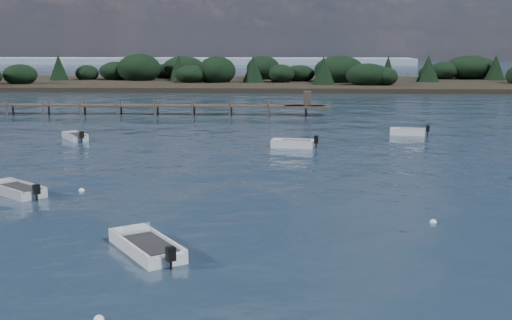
# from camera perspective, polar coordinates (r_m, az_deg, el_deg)

# --- Properties ---
(ground) EXTENTS (400.00, 400.00, 0.00)m
(ground) POSITION_cam_1_polar(r_m,az_deg,el_deg) (84.68, 1.62, 4.91)
(ground) COLOR #172637
(ground) RESTS_ON ground
(tender_far_grey) EXTENTS (2.93, 3.35, 1.15)m
(tender_far_grey) POSITION_cam_1_polar(r_m,az_deg,el_deg) (56.14, -15.79, 1.92)
(tender_far_grey) COLOR #ADB2B5
(tender_far_grey) RESTS_ON ground
(dinghy_mid_grey) EXTENTS (3.96, 3.59, 1.07)m
(dinghy_mid_grey) POSITION_cam_1_polar(r_m,az_deg,el_deg) (36.85, -20.56, -2.62)
(dinghy_mid_grey) COLOR #ADB2B5
(dinghy_mid_grey) RESTS_ON ground
(dinghy_near_olive) EXTENTS (3.69, 4.38, 1.11)m
(dinghy_near_olive) POSITION_cam_1_polar(r_m,az_deg,el_deg) (25.50, -9.73, -7.72)
(dinghy_near_olive) COLOR silver
(dinghy_near_olive) RESTS_ON ground
(tender_far_white) EXTENTS (3.71, 1.82, 1.25)m
(tender_far_white) POSITION_cam_1_polar(r_m,az_deg,el_deg) (50.07, 3.27, 1.34)
(tender_far_white) COLOR silver
(tender_far_white) RESTS_ON ground
(tender_far_grey_b) EXTENTS (3.45, 1.77, 1.16)m
(tender_far_grey_b) POSITION_cam_1_polar(r_m,az_deg,el_deg) (58.38, 13.32, 2.35)
(tender_far_grey_b) COLOR silver
(tender_far_grey_b) RESTS_ON ground
(buoy_a) EXTENTS (0.32, 0.32, 0.32)m
(buoy_a) POSITION_cam_1_polar(r_m,az_deg,el_deg) (19.87, -13.79, -13.67)
(buoy_a) COLOR white
(buoy_a) RESTS_ON ground
(buoy_b) EXTENTS (0.32, 0.32, 0.32)m
(buoy_b) POSITION_cam_1_polar(r_m,az_deg,el_deg) (30.19, 15.47, -5.39)
(buoy_b) COLOR white
(buoy_b) RESTS_ON ground
(buoy_c) EXTENTS (0.32, 0.32, 0.32)m
(buoy_c) POSITION_cam_1_polar(r_m,az_deg,el_deg) (36.52, -15.25, -2.67)
(buoy_c) COLOR white
(buoy_c) RESTS_ON ground
(jetty) EXTENTS (64.50, 3.20, 3.40)m
(jetty) POSITION_cam_1_polar(r_m,az_deg,el_deg) (76.36, -15.19, 4.70)
(jetty) COLOR #4A4036
(jetty) RESTS_ON ground
(far_headland) EXTENTS (190.00, 40.00, 5.80)m
(far_headland) POSITION_cam_1_polar(r_m,az_deg,el_deg) (126.56, 13.53, 7.31)
(far_headland) COLOR black
(far_headland) RESTS_ON ground
(distant_haze) EXTENTS (280.00, 20.00, 2.40)m
(distant_haze) POSITION_cam_1_polar(r_m,az_deg,el_deg) (270.49, -17.14, 8.17)
(distant_haze) COLOR #94A6B7
(distant_haze) RESTS_ON ground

